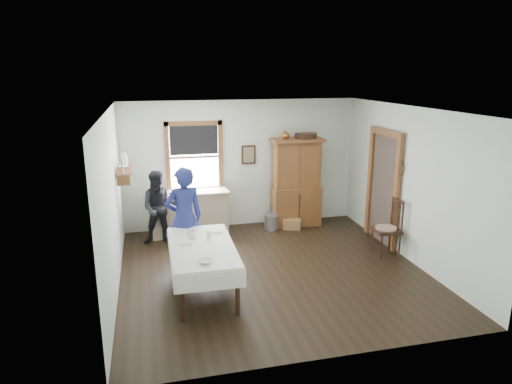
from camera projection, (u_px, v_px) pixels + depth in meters
room at (273, 194)px, 7.38m from camera, size 5.01×5.01×2.70m
window at (194, 153)px, 9.39m from camera, size 1.18×0.07×1.48m
doorway at (384, 184)px, 8.78m from camera, size 0.09×1.14×2.22m
wall_shelf at (124, 168)px, 8.23m from camera, size 0.24×1.00×0.44m
framed_picture at (249, 155)px, 9.67m from camera, size 0.30×0.04×0.40m
rug_beater at (401, 161)px, 8.12m from camera, size 0.01×0.27×0.27m
work_counter at (190, 212)px, 9.38m from camera, size 1.59×0.61×0.91m
china_hutch at (296, 182)px, 9.81m from camera, size 1.12×0.54×1.90m
dining_table at (203, 268)px, 6.93m from camera, size 1.01×1.88×0.75m
spindle_chair at (387, 227)px, 8.27m from camera, size 0.52×0.52×1.06m
pail at (271, 222)px, 9.70m from camera, size 0.31×0.31×0.32m
wicker_basket at (292, 224)px, 9.75m from camera, size 0.44×0.37×0.22m
woman_blue at (184, 222)px, 7.71m from camera, size 0.65×0.49×1.62m
figure_dark at (160, 210)px, 8.78m from camera, size 0.70×0.57×1.35m
table_cup_a at (192, 235)px, 7.13m from camera, size 0.14×0.14×0.11m
table_cup_b at (209, 235)px, 7.16m from camera, size 0.13×0.13×0.09m
table_bowl at (205, 261)px, 6.21m from camera, size 0.27×0.27×0.05m
counter_book at (158, 193)px, 9.06m from camera, size 0.24×0.28×0.02m
counter_bowl at (181, 191)px, 9.16m from camera, size 0.24×0.24×0.06m
shelf_bowl at (124, 167)px, 8.24m from camera, size 0.22×0.22×0.05m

